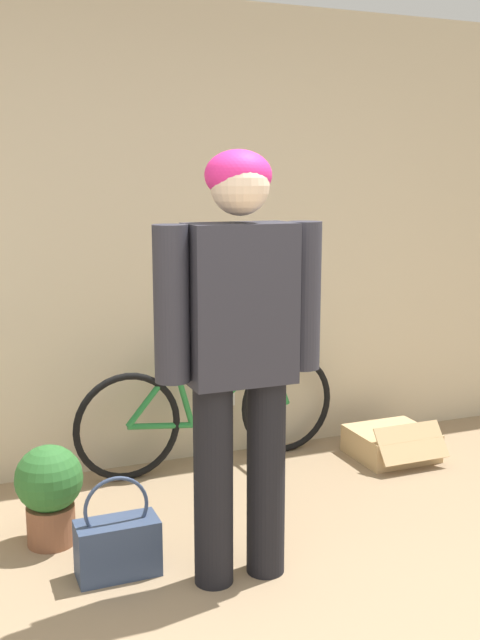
{
  "coord_description": "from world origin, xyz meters",
  "views": [
    {
      "loc": [
        -0.99,
        -1.53,
        1.64
      ],
      "look_at": [
        0.08,
        1.14,
        1.09
      ],
      "focal_mm": 42.0,
      "sensor_mm": 36.0,
      "label": 1
    }
  ],
  "objects_px": {
    "handbag": "(118,545)",
    "potted_plant": "(49,489)",
    "person": "(240,338)",
    "bicycle": "(211,410)",
    "cardboard_box": "(391,443)"
  },
  "relations": [
    {
      "from": "person",
      "to": "bicycle",
      "type": "bearing_deg",
      "value": 76.09
    },
    {
      "from": "bicycle",
      "to": "potted_plant",
      "type": "relative_size",
      "value": 3.45
    },
    {
      "from": "potted_plant",
      "to": "bicycle",
      "type": "bearing_deg",
      "value": 32.16
    },
    {
      "from": "person",
      "to": "handbag",
      "type": "height_order",
      "value": "person"
    },
    {
      "from": "cardboard_box",
      "to": "potted_plant",
      "type": "height_order",
      "value": "potted_plant"
    },
    {
      "from": "handbag",
      "to": "potted_plant",
      "type": "xyz_separation_m",
      "value": [
        -0.22,
        0.39,
        0.13
      ]
    },
    {
      "from": "cardboard_box",
      "to": "bicycle",
      "type": "bearing_deg",
      "value": 164.97
    },
    {
      "from": "handbag",
      "to": "potted_plant",
      "type": "relative_size",
      "value": 0.94
    },
    {
      "from": "person",
      "to": "potted_plant",
      "type": "bearing_deg",
      "value": 139.95
    },
    {
      "from": "bicycle",
      "to": "potted_plant",
      "type": "distance_m",
      "value": 1.18
    },
    {
      "from": "person",
      "to": "cardboard_box",
      "type": "relative_size",
      "value": 3.58
    },
    {
      "from": "potted_plant",
      "to": "cardboard_box",
      "type": "bearing_deg",
      "value": 9.65
    },
    {
      "from": "person",
      "to": "potted_plant",
      "type": "distance_m",
      "value": 1.18
    },
    {
      "from": "cardboard_box",
      "to": "potted_plant",
      "type": "xyz_separation_m",
      "value": [
        -2.04,
        -0.35,
        0.18
      ]
    },
    {
      "from": "cardboard_box",
      "to": "potted_plant",
      "type": "relative_size",
      "value": 1.05
    }
  ]
}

